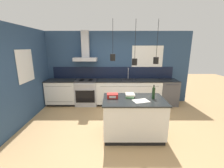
{
  "coord_description": "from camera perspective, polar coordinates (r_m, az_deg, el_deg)",
  "views": [
    {
      "loc": [
        -0.04,
        -3.51,
        2.05
      ],
      "look_at": [
        -0.05,
        0.54,
        1.05
      ],
      "focal_mm": 24.0,
      "sensor_mm": 36.0,
      "label": 1
    }
  ],
  "objects": [
    {
      "name": "bottle_on_island",
      "position": [
        3.51,
        15.71,
        -3.31
      ],
      "size": [
        0.07,
        0.07,
        0.32
      ],
      "color": "#193319",
      "rests_on": "kitchen_island"
    },
    {
      "name": "counter_run_left",
      "position": [
        5.73,
        -18.32,
        -2.92
      ],
      "size": [
        1.04,
        0.64,
        0.91
      ],
      "color": "black",
      "rests_on": "ground_plane"
    },
    {
      "name": "wall_back",
      "position": [
        5.54,
        -0.05,
        6.71
      ],
      "size": [
        5.6,
        2.47,
        2.6
      ],
      "color": "navy",
      "rests_on": "ground_plane"
    },
    {
      "name": "ground_plane",
      "position": [
        4.06,
        0.69,
        -16.42
      ],
      "size": [
        16.0,
        16.0,
        0.0
      ],
      "primitive_type": "plane",
      "color": "tan",
      "rests_on": "ground"
    },
    {
      "name": "red_supply_box",
      "position": [
        3.46,
        0.37,
        -4.51
      ],
      "size": [
        0.25,
        0.19,
        0.1
      ],
      "color": "red",
      "rests_on": "kitchen_island"
    },
    {
      "name": "book_stack",
      "position": [
        3.55,
        7.06,
        -4.32
      ],
      "size": [
        0.23,
        0.3,
        0.07
      ],
      "color": "#4C7F4C",
      "rests_on": "kitchen_island"
    },
    {
      "name": "counter_run_sink",
      "position": [
        5.47,
        6.38,
        -3.08
      ],
      "size": [
        2.28,
        0.64,
        1.32
      ],
      "color": "black",
      "rests_on": "ground_plane"
    },
    {
      "name": "dishwasher",
      "position": [
        5.8,
        20.68,
        -2.98
      ],
      "size": [
        0.61,
        0.65,
        0.91
      ],
      "color": "#4C4C51",
      "rests_on": "ground_plane"
    },
    {
      "name": "wall_left",
      "position": [
        4.89,
        -29.15,
        3.37
      ],
      "size": [
        0.08,
        3.8,
        2.6
      ],
      "color": "navy",
      "rests_on": "ground_plane"
    },
    {
      "name": "oven_range",
      "position": [
        5.51,
        -9.47,
        -3.12
      ],
      "size": [
        0.76,
        0.66,
        0.91
      ],
      "color": "#B5B5BA",
      "rests_on": "ground_plane"
    },
    {
      "name": "kitchen_island",
      "position": [
        3.61,
        8.26,
        -12.42
      ],
      "size": [
        1.39,
        0.91,
        0.91
      ],
      "color": "black",
      "rests_on": "ground_plane"
    },
    {
      "name": "paper_pile",
      "position": [
        3.33,
        11.13,
        -6.35
      ],
      "size": [
        0.39,
        0.33,
        0.01
      ],
      "color": "silver",
      "rests_on": "kitchen_island"
    }
  ]
}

